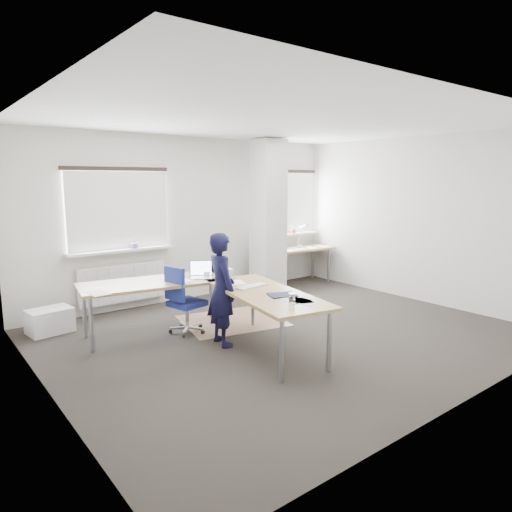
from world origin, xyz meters
TOP-DOWN VIEW (x-y plane):
  - ground at (0.00, 0.00)m, footprint 6.00×6.00m
  - room_shell at (0.18, 0.45)m, footprint 6.04×5.04m
  - floor_mat at (-0.24, 0.90)m, footprint 1.64×1.47m
  - white_crate at (-2.51, 2.01)m, footprint 0.60×0.46m
  - desk_main at (-0.92, 0.40)m, footprint 2.40×2.98m
  - desk_side at (2.25, 2.15)m, footprint 1.45×0.81m
  - task_chair at (-1.05, 0.85)m, footprint 0.52×0.51m
  - person at (-0.89, 0.20)m, footprint 0.41×0.56m

SIDE VIEW (x-z plane):
  - ground at x=0.00m, z-range 0.00..0.00m
  - floor_mat at x=-0.24m, z-range 0.00..0.01m
  - white_crate at x=-2.51m, z-range 0.00..0.33m
  - task_chair at x=-1.05m, z-range -0.21..0.74m
  - desk_side at x=2.25m, z-range 0.08..1.29m
  - desk_main at x=-0.92m, z-range 0.21..1.17m
  - person at x=-0.89m, z-range 0.00..1.43m
  - room_shell at x=0.18m, z-range 0.34..3.16m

